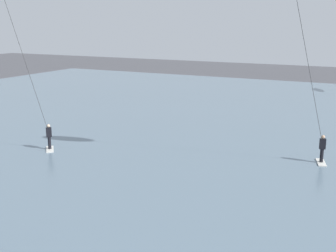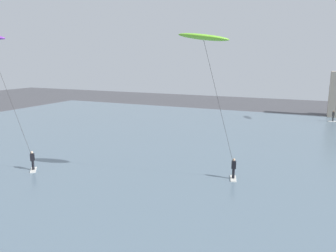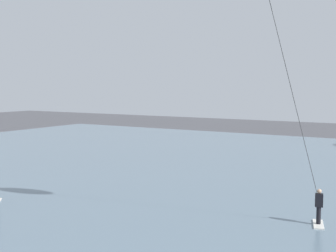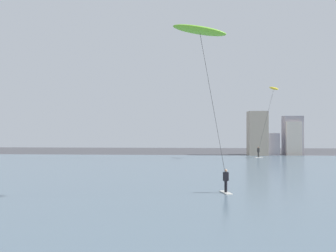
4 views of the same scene
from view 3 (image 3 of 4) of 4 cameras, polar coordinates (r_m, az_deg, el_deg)
water_bay at (r=31.15m, az=15.16°, el=-6.71°), size 84.00×52.00×0.10m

